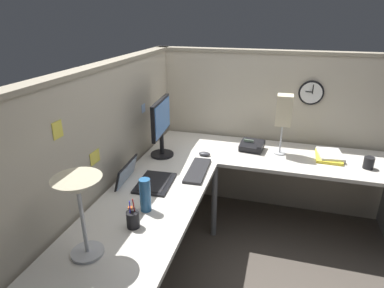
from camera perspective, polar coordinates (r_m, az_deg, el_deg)
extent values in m
plane|color=#4C443D|center=(2.97, 6.22, -17.73)|extent=(6.80, 6.80, 0.00)
cube|color=#B7AD99|center=(2.51, -14.62, -5.26)|extent=(2.57, 0.10, 1.55)
cube|color=gray|center=(2.27, -16.57, 12.80)|extent=(2.57, 0.12, 0.03)
cube|color=#B7AD99|center=(3.33, 13.89, 1.75)|extent=(0.10, 2.37, 1.55)
cube|color=gray|center=(3.15, 15.24, 15.34)|extent=(0.12, 2.37, 0.03)
cube|color=beige|center=(2.36, -6.08, -8.02)|extent=(2.35, 0.66, 0.03)
cube|color=beige|center=(2.99, 19.89, -2.57)|extent=(0.66, 1.49, 0.03)
cylinder|color=slate|center=(2.92, 3.92, -9.99)|extent=(0.05, 0.05, 0.70)
cylinder|color=black|center=(2.86, -5.25, -1.81)|extent=(0.20, 0.20, 0.02)
cylinder|color=black|center=(2.83, -5.32, 0.05)|extent=(0.04, 0.04, 0.20)
cube|color=black|center=(2.74, -5.49, 4.69)|extent=(0.46, 0.07, 0.30)
cube|color=#4C84D8|center=(2.74, -5.13, 4.67)|extent=(0.42, 0.04, 0.26)
cube|color=black|center=(2.41, -6.50, -6.80)|extent=(0.35, 0.26, 0.02)
cube|color=black|center=(2.41, -6.51, -6.59)|extent=(0.30, 0.20, 0.00)
cube|color=black|center=(2.47, -11.54, -5.42)|extent=(0.34, 0.09, 0.22)
cube|color=#99B2D1|center=(2.47, -11.37, -5.44)|extent=(0.31, 0.07, 0.18)
cube|color=#232326|center=(2.57, 0.98, -4.65)|extent=(0.44, 0.16, 0.02)
ellipsoid|color=#38383D|center=(2.85, 2.21, -1.73)|extent=(0.06, 0.10, 0.03)
cylinder|color=#B7BABF|center=(1.87, -17.84, -17.60)|extent=(0.17, 0.17, 0.02)
cylinder|color=#B7BABF|center=(1.75, -18.58, -12.73)|extent=(0.02, 0.02, 0.38)
cone|color=#B2A88C|center=(1.65, -19.42, -6.99)|extent=(0.24, 0.24, 0.09)
cylinder|color=black|center=(1.97, -10.30, -12.89)|extent=(0.08, 0.08, 0.10)
cylinder|color=#1E1EB2|center=(1.93, -10.81, -11.45)|extent=(0.01, 0.01, 0.13)
cylinder|color=#B21E1E|center=(1.94, -10.09, -11.13)|extent=(0.01, 0.02, 0.13)
cylinder|color=#D8591E|center=(1.94, -10.78, -10.93)|extent=(0.03, 0.03, 0.01)
cylinder|color=#26598C|center=(2.07, -8.19, -8.84)|extent=(0.07, 0.07, 0.22)
cube|color=black|center=(3.01, 10.41, -0.39)|extent=(0.21, 0.22, 0.10)
cube|color=#8CA58C|center=(3.00, 9.91, 0.40)|extent=(0.02, 0.09, 0.04)
cube|color=black|center=(2.98, 12.02, -0.28)|extent=(0.19, 0.06, 0.04)
cube|color=yellow|center=(3.04, 22.83, -2.09)|extent=(0.29, 0.22, 0.02)
cube|color=silver|center=(3.04, 23.05, -1.62)|extent=(0.28, 0.22, 0.02)
cylinder|color=#B7BABF|center=(3.00, 15.06, -1.48)|extent=(0.11, 0.11, 0.01)
cylinder|color=#B7BABF|center=(2.95, 15.32, 0.90)|extent=(0.02, 0.02, 0.27)
cube|color=beige|center=(2.87, 15.84, 5.75)|extent=(0.13, 0.13, 0.26)
cylinder|color=black|center=(2.97, 28.56, -2.92)|extent=(0.08, 0.08, 0.10)
cylinder|color=black|center=(3.16, 20.15, 8.46)|extent=(0.03, 0.22, 0.22)
cylinder|color=white|center=(3.15, 20.16, 8.40)|extent=(0.00, 0.19, 0.19)
cube|color=black|center=(3.14, 19.82, 8.60)|extent=(0.00, 0.06, 0.01)
cube|color=black|center=(3.14, 20.43, 8.98)|extent=(0.00, 0.01, 0.08)
cube|color=#EAD84C|center=(2.22, -16.66, -2.26)|extent=(0.11, 0.00, 0.09)
cube|color=#99B7E5|center=(2.84, -8.51, 6.20)|extent=(0.07, 0.00, 0.07)
cube|color=#EAD84C|center=(1.88, -22.51, 2.30)|extent=(0.08, 0.00, 0.09)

